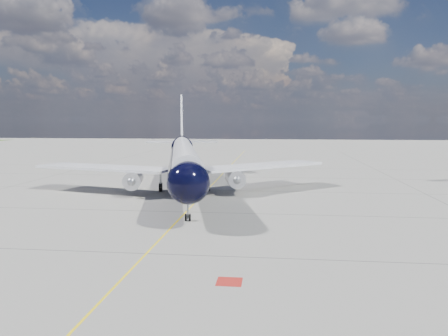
# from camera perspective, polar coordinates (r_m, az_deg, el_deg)

# --- Properties ---
(ground) EXTENTS (320.00, 320.00, 0.00)m
(ground) POSITION_cam_1_polar(r_m,az_deg,el_deg) (67.46, -1.59, -2.23)
(ground) COLOR gray
(ground) RESTS_ON ground
(taxiway_centerline) EXTENTS (0.16, 160.00, 0.01)m
(taxiway_centerline) POSITION_cam_1_polar(r_m,az_deg,el_deg) (62.57, -2.24, -2.90)
(taxiway_centerline) COLOR yellow
(taxiway_centerline) RESTS_ON ground
(red_marking) EXTENTS (1.60, 1.60, 0.01)m
(red_marking) POSITION_cam_1_polar(r_m,az_deg,el_deg) (28.03, 0.70, -14.63)
(red_marking) COLOR maroon
(red_marking) RESTS_ON ground
(main_airliner) EXTENTS (40.80, 50.38, 14.70)m
(main_airliner) POSITION_cam_1_polar(r_m,az_deg,el_deg) (61.52, -5.25, 1.20)
(main_airliner) COLOR black
(main_airliner) RESTS_ON ground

